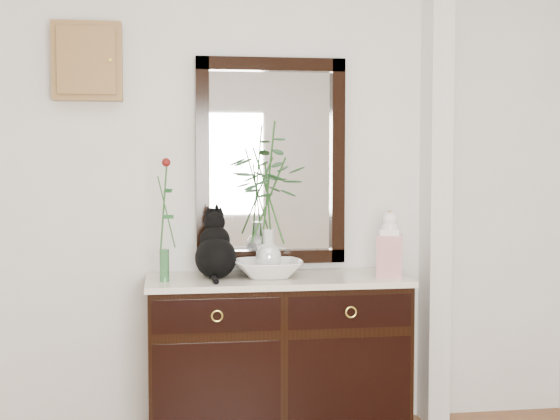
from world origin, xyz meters
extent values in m
cube|color=silver|center=(0.00, 1.98, 1.35)|extent=(3.60, 0.04, 2.70)
cube|color=silver|center=(1.00, 1.90, 1.35)|extent=(0.12, 0.20, 2.70)
cube|color=black|center=(0.10, 1.73, 0.46)|extent=(1.30, 0.50, 0.82)
cube|color=beige|center=(0.10, 1.73, 0.83)|extent=(1.33, 0.52, 0.03)
cube|color=black|center=(0.10, 1.97, 1.44)|extent=(0.80, 0.06, 1.10)
cube|color=white|center=(0.10, 1.98, 1.44)|extent=(0.66, 0.01, 0.96)
cube|color=brown|center=(-0.85, 1.94, 1.95)|extent=(0.35, 0.10, 0.40)
imported|color=white|center=(0.06, 1.73, 0.89)|extent=(0.36, 0.36, 0.09)
camera|label=1|loc=(-0.46, -2.18, 1.45)|focal=50.00mm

